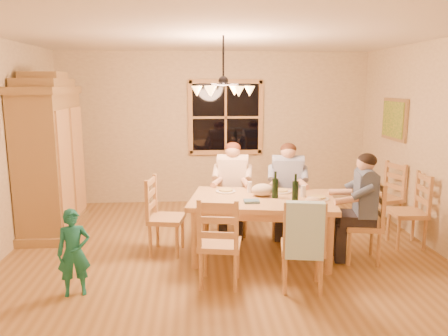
{
  "coord_description": "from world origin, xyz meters",
  "views": [
    {
      "loc": [
        -0.34,
        -5.34,
        2.13
      ],
      "look_at": [
        0.01,
        0.1,
        1.08
      ],
      "focal_mm": 35.0,
      "sensor_mm": 36.0,
      "label": 1
    }
  ],
  "objects": [
    {
      "name": "floor",
      "position": [
        0.0,
        0.0,
        0.0
      ],
      "size": [
        5.5,
        5.5,
        0.0
      ],
      "primitive_type": "plane",
      "color": "olive",
      "rests_on": "ground"
    },
    {
      "name": "ceiling",
      "position": [
        0.0,
        0.0,
        2.7
      ],
      "size": [
        5.5,
        5.0,
        0.02
      ],
      "primitive_type": "cube",
      "color": "white",
      "rests_on": "wall_back"
    },
    {
      "name": "wall_back",
      "position": [
        0.0,
        2.5,
        1.35
      ],
      "size": [
        5.5,
        0.02,
        2.7
      ],
      "primitive_type": "cube",
      "color": "tan",
      "rests_on": "floor"
    },
    {
      "name": "wall_right",
      "position": [
        2.75,
        0.0,
        1.35
      ],
      "size": [
        0.02,
        5.0,
        2.7
      ],
      "primitive_type": "cube",
      "color": "tan",
      "rests_on": "floor"
    },
    {
      "name": "window",
      "position": [
        0.2,
        2.47,
        1.55
      ],
      "size": [
        1.3,
        0.06,
        1.3
      ],
      "color": "black",
      "rests_on": "wall_back"
    },
    {
      "name": "painting",
      "position": [
        2.71,
        1.2,
        1.6
      ],
      "size": [
        0.06,
        0.78,
        0.64
      ],
      "color": "olive",
      "rests_on": "wall_right"
    },
    {
      "name": "chandelier",
      "position": [
        -0.0,
        0.0,
        2.08
      ],
      "size": [
        0.77,
        0.68,
        0.71
      ],
      "color": "black",
      "rests_on": "ceiling"
    },
    {
      "name": "armoire",
      "position": [
        -2.42,
        0.96,
        1.06
      ],
      "size": [
        0.66,
        1.4,
        2.3
      ],
      "color": "olive",
      "rests_on": "floor"
    },
    {
      "name": "dining_table",
      "position": [
        0.47,
        -0.19,
        0.66
      ],
      "size": [
        1.9,
        1.34,
        0.76
      ],
      "rotation": [
        0.0,
        0.0,
        -0.17
      ],
      "color": "tan",
      "rests_on": "floor"
    },
    {
      "name": "chair_far_left",
      "position": [
        0.18,
        0.69,
        0.3
      ],
      "size": [
        0.5,
        0.49,
        0.99
      ],
      "rotation": [
        0.0,
        0.0,
        2.97
      ],
      "color": "tan",
      "rests_on": "floor"
    },
    {
      "name": "chair_far_right",
      "position": [
        0.94,
        0.56,
        0.3
      ],
      "size": [
        0.5,
        0.49,
        0.99
      ],
      "rotation": [
        0.0,
        0.0,
        2.97
      ],
      "color": "tan",
      "rests_on": "floor"
    },
    {
      "name": "chair_near_left",
      "position": [
        -0.1,
        -0.93,
        0.3
      ],
      "size": [
        0.5,
        0.49,
        0.99
      ],
      "rotation": [
        0.0,
        0.0,
        -0.17
      ],
      "color": "tan",
      "rests_on": "floor"
    },
    {
      "name": "chair_near_right",
      "position": [
        0.76,
        -1.07,
        0.3
      ],
      "size": [
        0.5,
        0.49,
        0.99
      ],
      "rotation": [
        0.0,
        0.0,
        -0.17
      ],
      "color": "tan",
      "rests_on": "floor"
    },
    {
      "name": "chair_end_left",
      "position": [
        -0.72,
        0.01,
        0.3
      ],
      "size": [
        0.49,
        0.5,
        0.99
      ],
      "rotation": [
        0.0,
        0.0,
        -1.74
      ],
      "color": "tan",
      "rests_on": "floor"
    },
    {
      "name": "chair_end_right",
      "position": [
        1.66,
        -0.39,
        0.3
      ],
      "size": [
        0.49,
        0.5,
        0.99
      ],
      "rotation": [
        0.0,
        0.0,
        1.4
      ],
      "color": "tan",
      "rests_on": "floor"
    },
    {
      "name": "adult_woman",
      "position": [
        0.18,
        0.69,
        0.84
      ],
      "size": [
        0.44,
        0.48,
        0.87
      ],
      "rotation": [
        0.0,
        0.0,
        2.97
      ],
      "color": "beige",
      "rests_on": "floor"
    },
    {
      "name": "adult_plaid_man",
      "position": [
        0.94,
        0.56,
        0.84
      ],
      "size": [
        0.44,
        0.48,
        0.87
      ],
      "rotation": [
        0.0,
        0.0,
        2.97
      ],
      "color": "#314B86",
      "rests_on": "floor"
    },
    {
      "name": "adult_slate_man",
      "position": [
        1.66,
        -0.39,
        0.84
      ],
      "size": [
        0.48,
        0.44,
        0.87
      ],
      "rotation": [
        0.0,
        0.0,
        1.4
      ],
      "color": "#465571",
      "rests_on": "floor"
    },
    {
      "name": "towel",
      "position": [
        0.73,
        -1.26,
        0.7
      ],
      "size": [
        0.39,
        0.16,
        0.58
      ],
      "primitive_type": "cube",
      "rotation": [
        0.0,
        0.0,
        -0.17
      ],
      "color": "#ABDBE7",
      "rests_on": "chair_near_right"
    },
    {
      "name": "wine_bottle_a",
      "position": [
        0.62,
        -0.2,
        0.93
      ],
      "size": [
        0.08,
        0.08,
        0.33
      ],
      "primitive_type": "cylinder",
      "color": "black",
      "rests_on": "dining_table"
    },
    {
      "name": "wine_bottle_b",
      "position": [
        0.83,
        -0.36,
        0.93
      ],
      "size": [
        0.08,
        0.08,
        0.33
      ],
      "primitive_type": "cylinder",
      "color": "black",
      "rests_on": "dining_table"
    },
    {
      "name": "plate_woman",
      "position": [
        0.04,
        0.13,
        0.77
      ],
      "size": [
        0.26,
        0.26,
        0.02
      ],
      "primitive_type": "cylinder",
      "color": "white",
      "rests_on": "dining_table"
    },
    {
      "name": "plate_plaid",
      "position": [
        0.75,
        0.07,
        0.77
      ],
      "size": [
        0.26,
        0.26,
        0.02
      ],
      "primitive_type": "cylinder",
      "color": "white",
      "rests_on": "dining_table"
    },
    {
      "name": "plate_slate",
      "position": [
        1.13,
        -0.31,
        0.77
      ],
      "size": [
        0.26,
        0.26,
        0.02
      ],
      "primitive_type": "cylinder",
      "color": "white",
      "rests_on": "dining_table"
    },
    {
      "name": "wine_glass_a",
      "position": [
        0.35,
        0.1,
        0.83
      ],
      "size": [
        0.06,
        0.06,
        0.14
      ],
      "primitive_type": "cylinder",
      "color": "silver",
      "rests_on": "dining_table"
    },
    {
      "name": "wine_glass_b",
      "position": [
        0.98,
        -0.17,
        0.83
      ],
      "size": [
        0.06,
        0.06,
        0.14
      ],
      "primitive_type": "cylinder",
      "color": "silver",
      "rests_on": "dining_table"
    },
    {
      "name": "cap",
      "position": [
        0.99,
        -0.61,
        0.82
      ],
      "size": [
        0.2,
        0.2,
        0.11
      ],
      "primitive_type": "ellipsoid",
      "color": "tan",
      "rests_on": "dining_table"
    },
    {
      "name": "napkin",
      "position": [
        0.31,
        -0.4,
        0.78
      ],
      "size": [
        0.2,
        0.17,
        0.03
      ],
      "primitive_type": "cube",
      "rotation": [
        0.0,
        0.0,
        -0.17
      ],
      "color": "#476A83",
      "rests_on": "dining_table"
    },
    {
      "name": "cloth_bundle",
      "position": [
        0.48,
        -0.1,
        0.84
      ],
      "size": [
        0.28,
        0.22,
        0.15
      ],
      "primitive_type": "ellipsoid",
      "color": "tan",
      "rests_on": "dining_table"
    },
    {
      "name": "child",
      "position": [
        -1.59,
        -1.06,
        0.45
      ],
      "size": [
        0.37,
        0.28,
        0.9
      ],
      "primitive_type": "imported",
      "rotation": [
        0.0,
        0.0,
        0.22
      ],
      "color": "#186F63",
      "rests_on": "floor"
    },
    {
      "name": "chair_spare_front",
      "position": [
        2.45,
        0.05,
        0.3
      ],
      "size": [
        0.45,
        0.47,
        0.99
      ],
      "rotation": [
        0.0,
        0.0,
        1.51
      ],
      "color": "tan",
      "rests_on": "floor"
    },
    {
      "name": "chair_spare_back",
      "position": [
        2.45,
        0.79,
        0.3
      ],
      "size": [
        0.53,
        0.55,
        0.99
      ],
      "rotation": [
        0.0,
        0.0,
        1.88
      ],
      "color": "tan",
      "rests_on": "floor"
    }
  ]
}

